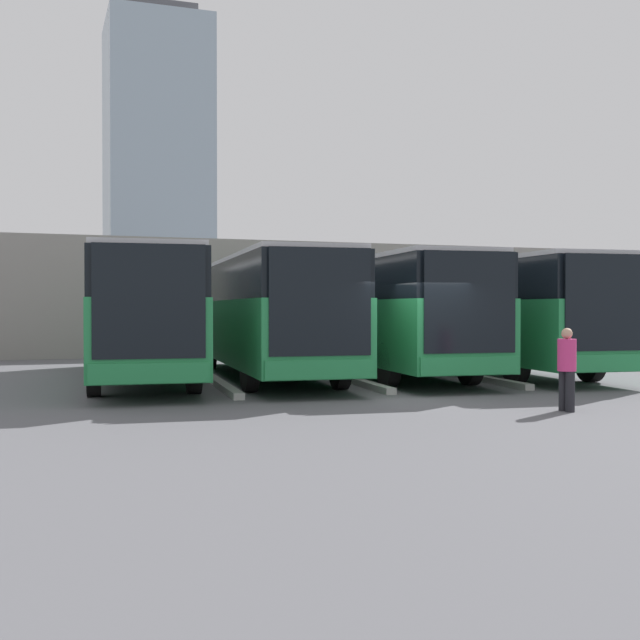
% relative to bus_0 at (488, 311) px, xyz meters
% --- Properties ---
extents(ground_plane, '(600.00, 600.00, 0.00)m').
position_rel_bus_0_xyz_m(ground_plane, '(5.19, 5.48, -1.85)').
color(ground_plane, '#5B5B60').
extents(bus_0, '(3.40, 12.20, 3.32)m').
position_rel_bus_0_xyz_m(bus_0, '(0.00, 0.00, 0.00)').
color(bus_0, '#238447').
rests_on(bus_0, ground_plane).
extents(curb_divider_0, '(0.77, 6.81, 0.15)m').
position_rel_bus_0_xyz_m(curb_divider_0, '(1.73, 1.78, -1.78)').
color(curb_divider_0, '#B2B2AD').
rests_on(curb_divider_0, ground_plane).
extents(bus_1, '(3.40, 12.20, 3.32)m').
position_rel_bus_0_xyz_m(bus_1, '(3.46, -0.23, 0.00)').
color(bus_1, '#238447').
rests_on(bus_1, ground_plane).
extents(curb_divider_1, '(0.77, 6.81, 0.15)m').
position_rel_bus_0_xyz_m(curb_divider_1, '(5.19, 1.56, -1.78)').
color(curb_divider_1, '#B2B2AD').
rests_on(curb_divider_1, ground_plane).
extents(bus_2, '(3.40, 12.20, 3.32)m').
position_rel_bus_0_xyz_m(bus_2, '(6.92, -0.31, 0.00)').
color(bus_2, '#238447').
rests_on(bus_2, ground_plane).
extents(curb_divider_2, '(0.77, 6.81, 0.15)m').
position_rel_bus_0_xyz_m(curb_divider_2, '(8.65, 1.47, -1.78)').
color(curb_divider_2, '#B2B2AD').
rests_on(curb_divider_2, ground_plane).
extents(bus_3, '(3.40, 12.20, 3.32)m').
position_rel_bus_0_xyz_m(bus_3, '(10.38, -0.52, 0.00)').
color(bus_3, '#238447').
rests_on(bus_3, ground_plane).
extents(pedestrian, '(0.36, 0.37, 1.57)m').
position_rel_bus_0_xyz_m(pedestrian, '(3.54, 8.65, -1.01)').
color(pedestrian, black).
rests_on(pedestrian, ground_plane).
extents(station_building, '(33.43, 16.05, 4.76)m').
position_rel_bus_0_xyz_m(station_building, '(5.19, -17.31, 0.55)').
color(station_building, gray).
rests_on(station_building, ground_plane).
extents(office_tower, '(21.24, 21.24, 65.04)m').
position_rel_bus_0_xyz_m(office_tower, '(-10.90, -151.59, 30.07)').
color(office_tower, '#93A8B7').
rests_on(office_tower, ground_plane).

